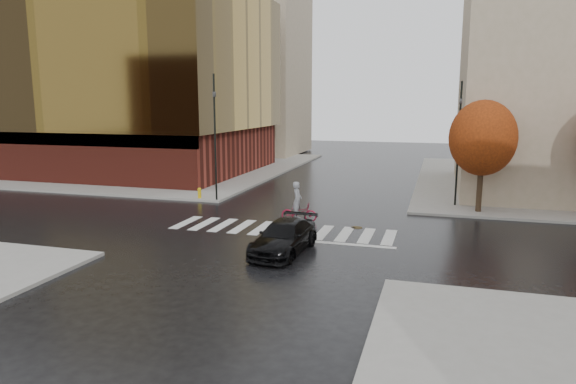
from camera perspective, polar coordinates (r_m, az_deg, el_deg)
name	(u,v)px	position (r m, az deg, el deg)	size (l,w,h in m)	color
ground	(279,232)	(26.20, -1.02, -4.45)	(120.00, 120.00, 0.00)	black
sidewalk_nw	(144,166)	(53.89, -15.75, 2.80)	(30.00, 30.00, 0.15)	gray
crosswalk	(282,229)	(26.66, -0.70, -4.18)	(12.00, 3.00, 0.01)	silver
office_glass	(112,82)	(51.58, -18.96, 11.46)	(27.00, 19.00, 16.00)	maroon
building_nw_far	(246,72)	(65.68, -4.71, 13.19)	(14.00, 12.00, 20.00)	gray
tree_ne_a	(483,138)	(31.72, 20.83, 5.61)	(3.80, 3.80, 6.50)	#311F15
sedan	(284,237)	(22.53, -0.43, -5.04)	(1.94, 4.78, 1.39)	black
cyclist	(298,208)	(28.26, 1.16, -1.79)	(2.02, 0.89, 2.22)	maroon
traffic_light_nw	(215,128)	(33.56, -8.13, 7.10)	(0.25, 0.23, 8.12)	black
traffic_light_ne	(459,135)	(33.25, 18.46, 6.03)	(0.20, 0.22, 7.60)	black
fire_hydrant	(199,192)	(34.80, -9.81, -0.04)	(0.25, 0.25, 0.71)	gold
manhole	(357,228)	(27.28, 7.63, -3.93)	(0.61, 0.61, 0.01)	#3E3116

